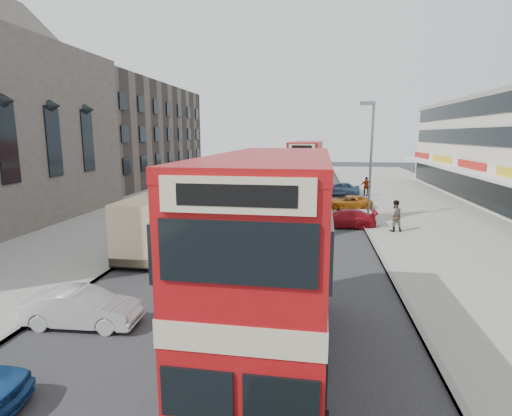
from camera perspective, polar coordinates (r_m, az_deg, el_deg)
The scene contains 18 objects.
ground at distance 12.07m, azimuth -6.44°, elevation -19.27°, with size 160.00×160.00×0.00m, color #28282B.
road_surface at distance 30.83m, azimuth 2.89°, elevation -0.73°, with size 12.00×90.00×0.01m, color #28282B.
pavement_right at distance 32.06m, azimuth 24.78°, elevation -1.13°, with size 12.00×90.00×0.15m, color gray.
pavement_left at distance 34.05m, azimuth -17.65°, elevation -0.02°, with size 12.00×90.00×0.15m, color gray.
kerb_left at distance 31.94m, azimuth -8.07°, elevation -0.30°, with size 0.20×90.00×0.16m, color gray.
kerb_right at distance 30.88m, azimuth 14.24°, elevation -0.89°, with size 0.20×90.00×0.16m, color gray.
brick_terrace at distance 54.11m, azimuth -19.36°, elevation 9.89°, with size 14.00×28.00×12.00m, color #66594C.
street_lamp at distance 28.40m, azimuth 15.93°, elevation 7.66°, with size 1.00×0.20×8.12m.
bus_main at distance 10.09m, azimuth 2.35°, elevation -7.85°, with size 2.84×9.72×5.32m.
bus_second at distance 37.10m, azimuth 7.09°, elevation 5.31°, with size 3.12×9.47×5.13m.
coach at distance 22.65m, azimuth -11.22°, elevation -0.82°, with size 2.76×10.42×2.76m.
car_left_front at distance 14.09m, azimuth -23.52°, elevation -12.89°, with size 1.26×3.62×1.19m, color silver.
car_right_a at distance 26.60m, azimuth 12.38°, elevation -1.47°, with size 1.66×4.08×1.18m, color maroon.
car_right_b at distance 33.32m, azimuth 12.88°, elevation 0.80°, with size 1.80×3.91×1.09m, color #B75F12.
car_right_c at distance 40.39m, azimuth 11.66°, elevation 2.72°, with size 1.63×4.06×1.38m, color #517AA3.
pedestrian_near at distance 25.68m, azimuth 19.13°, elevation -1.02°, with size 0.72×0.49×1.95m, color gray.
pedestrian_far at distance 39.84m, azimuth 15.37°, elevation 2.99°, with size 1.07×0.44×1.82m, color gray.
cyclist at distance 31.95m, azimuth 9.40°, elevation 0.87°, with size 0.68×1.65×2.12m.
Camera 1 is at (2.74, -10.13, 5.97)m, focal length 28.12 mm.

